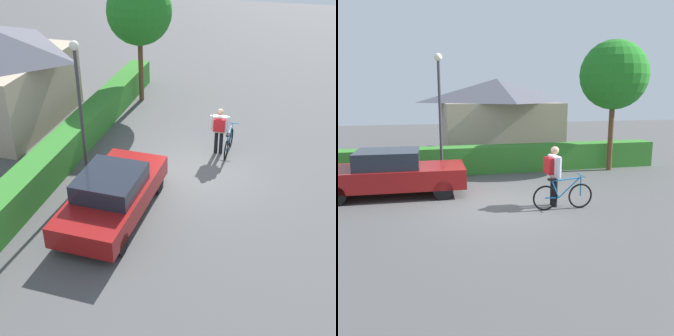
% 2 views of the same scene
% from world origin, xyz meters
% --- Properties ---
extents(ground_plane, '(60.00, 60.00, 0.00)m').
position_xyz_m(ground_plane, '(0.00, 0.00, 0.00)').
color(ground_plane, '#4C4C4C').
extents(hedge_row, '(15.66, 0.90, 1.07)m').
position_xyz_m(hedge_row, '(0.00, 4.45, 0.54)').
color(hedge_row, '#317929').
rests_on(hedge_row, ground).
extents(house_distant, '(5.85, 5.61, 3.90)m').
position_xyz_m(house_distant, '(1.91, 8.83, 1.99)').
color(house_distant, tan).
rests_on(house_distant, ground).
extents(parked_car_near, '(4.48, 2.01, 1.42)m').
position_xyz_m(parked_car_near, '(-3.00, 1.76, 0.72)').
color(parked_car_near, maroon).
rests_on(parked_car_near, ground).
extents(bicycle, '(1.72, 0.50, 0.94)m').
position_xyz_m(bicycle, '(1.61, -0.84, 0.39)').
color(bicycle, black).
rests_on(bicycle, ground).
extents(person_rider, '(0.37, 0.68, 1.70)m').
position_xyz_m(person_rider, '(1.44, -0.49, 1.04)').
color(person_rider, black).
rests_on(person_rider, ground).
extents(street_lamp, '(0.28, 0.28, 4.49)m').
position_xyz_m(street_lamp, '(-1.36, 3.30, 2.88)').
color(street_lamp, '#38383D').
rests_on(street_lamp, ground).
extents(tree_kerbside, '(2.73, 2.73, 5.23)m').
position_xyz_m(tree_kerbside, '(5.57, 3.69, 3.85)').
color(tree_kerbside, brown).
rests_on(tree_kerbside, ground).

